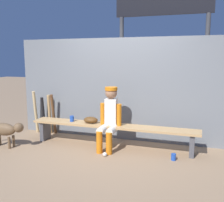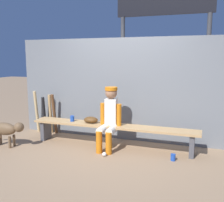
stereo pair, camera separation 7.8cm
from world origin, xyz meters
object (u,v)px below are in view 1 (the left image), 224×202
dugout_bench (112,129)px  player_seated (109,116)px  baseball (105,154)px  dog (6,130)px  bat_aluminum_black (43,115)px  baseball_glove (91,120)px  bat_wood_dark (53,114)px  scoreboard (166,14)px  cup_on_ground (173,157)px  cup_on_bench (72,119)px  bat_wood_tan (50,114)px  bat_wood_natural (36,112)px

dugout_bench → player_seated: (-0.02, -0.11, 0.27)m
baseball → dog: (-1.92, -0.13, 0.30)m
bat_aluminum_black → dog: size_ratio=0.97×
baseball_glove → dugout_bench: bearing=0.0°
player_seated → dog: bearing=-164.0°
bat_wood_dark → scoreboard: 3.35m
cup_on_ground → cup_on_bench: (-2.00, 0.31, 0.43)m
cup_on_bench → dog: 1.23m
player_seated → baseball: 0.71m
player_seated → baseball: size_ratio=15.39×
bat_wood_tan → bat_aluminum_black: bat_wood_tan is taller
bat_wood_tan → bat_wood_natural: (-0.32, -0.05, 0.04)m
bat_wood_dark → bat_wood_tan: bearing=165.1°
dugout_bench → scoreboard: 2.93m
baseball → baseball_glove: bearing=132.9°
baseball_glove → bat_wood_dark: size_ratio=0.31×
bat_wood_natural → baseball: 2.20m
baseball_glove → bat_wood_tan: bearing=160.0°
player_seated → bat_aluminum_black: size_ratio=1.40×
bat_wood_natural → cup_on_ground: 3.19m
cup_on_bench → scoreboard: size_ratio=0.03×
player_seated → bat_wood_tan: bearing=161.4°
baseball_glove → dog: (-1.44, -0.64, -0.15)m
bat_wood_natural → dog: bat_wood_natural is taller
scoreboard → dog: (-2.58, -2.32, -2.30)m
bat_aluminum_black → cup_on_bench: size_ratio=7.40×
baseball_glove → baseball: baseball_glove is taller
bat_wood_tan → scoreboard: (2.31, 1.25, 2.20)m
player_seated → cup_on_bench: size_ratio=10.35×
bat_wood_dark → cup_on_ground: (2.65, -0.70, -0.39)m
bat_wood_dark → cup_on_ground: bat_wood_dark is taller
baseball → bat_wood_dark: bearing=149.3°
cup_on_ground → cup_on_bench: 2.07m
dugout_bench → bat_wood_tan: (-1.60, 0.43, 0.09)m
bat_aluminum_black → baseball: 2.04m
dugout_bench → cup_on_ground: (1.17, -0.31, -0.29)m
baseball → cup_on_bench: size_ratio=0.67×
cup_on_ground → bat_wood_tan: bearing=165.1°
player_seated → bat_wood_tan: player_seated is taller
baseball_glove → scoreboard: 2.96m
bat_aluminum_black → baseball: (1.79, -0.91, -0.37)m
bat_wood_dark → dog: 1.11m
cup_on_ground → scoreboard: scoreboard is taller
baseball → scoreboard: 3.46m
baseball_glove → dog: size_ratio=0.33×
player_seated → bat_wood_dark: player_seated is taller
bat_aluminum_black → dog: (-0.13, -1.05, -0.07)m
bat_wood_natural → player_seated: bearing=-14.3°
dugout_bench → cup_on_bench: bearing=-179.8°
dugout_bench → baseball: (0.04, -0.51, -0.31)m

